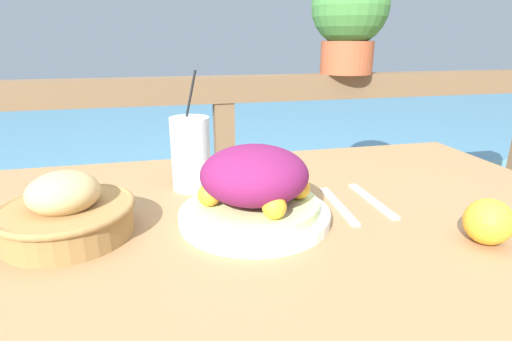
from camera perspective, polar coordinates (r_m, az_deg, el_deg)
name	(u,v)px	position (r m, az deg, el deg)	size (l,w,h in m)	color
patio_table	(283,257)	(0.82, 3.92, -12.18)	(1.24, 0.79, 0.77)	#997047
railing_fence	(224,140)	(1.48, -4.56, 4.40)	(2.80, 0.08, 0.96)	brown
sea_backdrop	(187,133)	(4.03, -9.86, 5.35)	(12.00, 4.00, 0.38)	teal
salad_plate	(254,190)	(0.70, -0.23, -2.74)	(0.27, 0.27, 0.14)	white
drink_glass	(191,153)	(0.86, -9.28, 2.43)	(0.08, 0.08, 0.25)	silver
bread_basket	(67,212)	(0.73, -25.41, -5.42)	(0.22, 0.22, 0.11)	olive
potted_plant	(350,15)	(1.58, 13.22, 20.79)	(0.28, 0.28, 0.38)	#A34C2D
fork	(338,205)	(0.80, 11.67, -4.89)	(0.03, 0.18, 0.00)	silver
knife	(373,201)	(0.84, 16.33, -4.18)	(0.02, 0.18, 0.00)	silver
orange_near_basket	(488,222)	(0.73, 30.27, -6.32)	(0.07, 0.07, 0.07)	#F9A328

